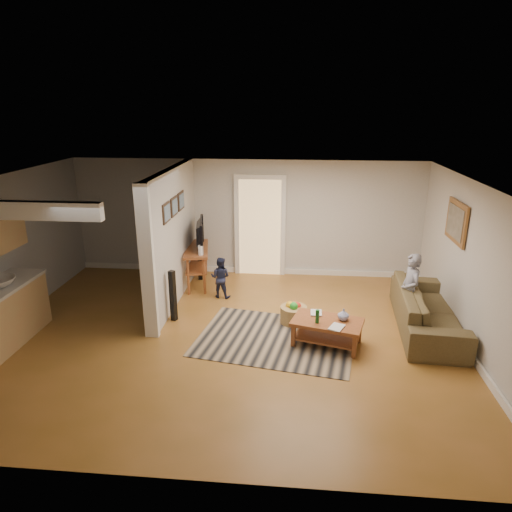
{
  "coord_description": "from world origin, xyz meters",
  "views": [
    {
      "loc": [
        1.08,
        -6.56,
        3.6
      ],
      "look_at": [
        0.4,
        0.87,
        1.1
      ],
      "focal_mm": 32.0,
      "sensor_mm": 36.0,
      "label": 1
    }
  ],
  "objects_px": {
    "tv_console": "(197,251)",
    "speaker_left": "(173,296)",
    "child": "(406,325)",
    "toddler": "(221,297)",
    "coffee_table": "(328,326)",
    "speaker_right": "(200,260)",
    "sofa": "(425,328)",
    "toy_basket": "(294,314)"
  },
  "relations": [
    {
      "from": "coffee_table",
      "to": "child",
      "type": "height_order",
      "value": "child"
    },
    {
      "from": "sofa",
      "to": "speaker_right",
      "type": "bearing_deg",
      "value": 70.38
    },
    {
      "from": "sofa",
      "to": "tv_console",
      "type": "height_order",
      "value": "tv_console"
    },
    {
      "from": "speaker_left",
      "to": "toddler",
      "type": "xyz_separation_m",
      "value": [
        0.65,
        1.07,
        -0.46
      ]
    },
    {
      "from": "toy_basket",
      "to": "tv_console",
      "type": "bearing_deg",
      "value": 141.38
    },
    {
      "from": "tv_console",
      "to": "speaker_left",
      "type": "bearing_deg",
      "value": -102.93
    },
    {
      "from": "coffee_table",
      "to": "speaker_left",
      "type": "xyz_separation_m",
      "value": [
        -2.62,
        0.62,
        0.13
      ]
    },
    {
      "from": "speaker_right",
      "to": "child",
      "type": "distance_m",
      "value": 4.36
    },
    {
      "from": "coffee_table",
      "to": "speaker_right",
      "type": "height_order",
      "value": "speaker_right"
    },
    {
      "from": "tv_console",
      "to": "child",
      "type": "xyz_separation_m",
      "value": [
        3.94,
        -1.53,
        -0.72
      ]
    },
    {
      "from": "coffee_table",
      "to": "tv_console",
      "type": "bearing_deg",
      "value": 137.84
    },
    {
      "from": "tv_console",
      "to": "child",
      "type": "distance_m",
      "value": 4.28
    },
    {
      "from": "toy_basket",
      "to": "toddler",
      "type": "distance_m",
      "value": 1.75
    },
    {
      "from": "speaker_left",
      "to": "child",
      "type": "xyz_separation_m",
      "value": [
        4.0,
        0.17,
        -0.46
      ]
    },
    {
      "from": "speaker_left",
      "to": "child",
      "type": "relative_size",
      "value": 0.71
    },
    {
      "from": "coffee_table",
      "to": "speaker_right",
      "type": "xyz_separation_m",
      "value": [
        -2.56,
        2.58,
        0.12
      ]
    },
    {
      "from": "child",
      "to": "toddler",
      "type": "xyz_separation_m",
      "value": [
        -3.35,
        0.91,
        0.0
      ]
    },
    {
      "from": "coffee_table",
      "to": "toddler",
      "type": "xyz_separation_m",
      "value": [
        -1.97,
        1.69,
        -0.32
      ]
    },
    {
      "from": "coffee_table",
      "to": "toy_basket",
      "type": "distance_m",
      "value": 0.9
    },
    {
      "from": "child",
      "to": "toddler",
      "type": "height_order",
      "value": "child"
    },
    {
      "from": "tv_console",
      "to": "toy_basket",
      "type": "xyz_separation_m",
      "value": [
        2.01,
        -1.61,
        -0.56
      ]
    },
    {
      "from": "tv_console",
      "to": "speaker_right",
      "type": "bearing_deg",
      "value": 81.11
    },
    {
      "from": "speaker_right",
      "to": "child",
      "type": "relative_size",
      "value": 0.7
    },
    {
      "from": "tv_console",
      "to": "toy_basket",
      "type": "height_order",
      "value": "tv_console"
    },
    {
      "from": "sofa",
      "to": "speaker_left",
      "type": "xyz_separation_m",
      "value": [
        -4.3,
        -0.08,
        0.46
      ]
    },
    {
      "from": "speaker_right",
      "to": "toy_basket",
      "type": "xyz_separation_m",
      "value": [
        2.02,
        -1.87,
        -0.28
      ]
    },
    {
      "from": "tv_console",
      "to": "coffee_table",
      "type": "bearing_deg",
      "value": -52.9
    },
    {
      "from": "coffee_table",
      "to": "sofa",
      "type": "bearing_deg",
      "value": 22.61
    },
    {
      "from": "sofa",
      "to": "coffee_table",
      "type": "bearing_deg",
      "value": 116.89
    },
    {
      "from": "sofa",
      "to": "toy_basket",
      "type": "bearing_deg",
      "value": 94.1
    },
    {
      "from": "toy_basket",
      "to": "speaker_left",
      "type": "bearing_deg",
      "value": -177.6
    },
    {
      "from": "tv_console",
      "to": "toddler",
      "type": "height_order",
      "value": "tv_console"
    },
    {
      "from": "tv_console",
      "to": "speaker_left",
      "type": "relative_size",
      "value": 1.45
    },
    {
      "from": "toddler",
      "to": "coffee_table",
      "type": "bearing_deg",
      "value": 148.9
    },
    {
      "from": "toy_basket",
      "to": "speaker_right",
      "type": "bearing_deg",
      "value": 137.18
    },
    {
      "from": "speaker_right",
      "to": "child",
      "type": "xyz_separation_m",
      "value": [
        3.94,
        -1.8,
        -0.45
      ]
    },
    {
      "from": "speaker_right",
      "to": "speaker_left",
      "type": "bearing_deg",
      "value": -103.27
    },
    {
      "from": "child",
      "to": "coffee_table",
      "type": "bearing_deg",
      "value": -70.16
    },
    {
      "from": "tv_console",
      "to": "speaker_right",
      "type": "distance_m",
      "value": 0.38
    },
    {
      "from": "sofa",
      "to": "toddler",
      "type": "height_order",
      "value": "toddler"
    },
    {
      "from": "sofa",
      "to": "toy_basket",
      "type": "relative_size",
      "value": 5.21
    },
    {
      "from": "speaker_right",
      "to": "toy_basket",
      "type": "height_order",
      "value": "speaker_right"
    }
  ]
}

